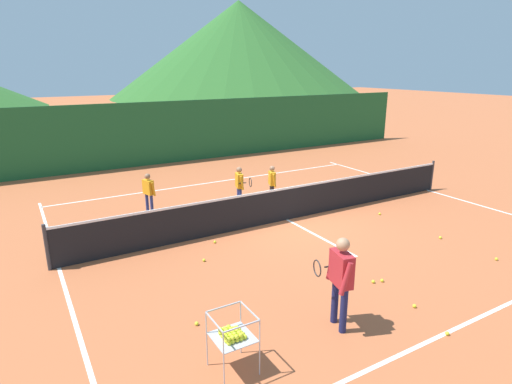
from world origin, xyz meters
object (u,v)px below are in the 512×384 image
student_0 (149,190)px  tennis_ball_9 (373,282)px  instructor (340,275)px  ball_cart (232,335)px  tennis_ball_0 (197,324)px  tennis_ball_10 (447,333)px  tennis_ball_3 (496,259)px  tennis_ball_5 (440,238)px  tennis_ball_8 (382,280)px  tennis_ball_6 (414,306)px  tennis_ball_7 (380,214)px  student_2 (272,181)px  tennis_ball_4 (204,260)px  student_1 (240,183)px  tennis_net (287,203)px  tennis_ball_1 (215,242)px

student_0 → tennis_ball_9: 7.04m
instructor → ball_cart: size_ratio=1.80×
tennis_ball_0 → tennis_ball_10: size_ratio=1.00×
student_0 → tennis_ball_3: (5.86, -7.12, -0.71)m
tennis_ball_5 → tennis_ball_8: bearing=-163.7°
instructor → tennis_ball_8: bearing=21.8°
tennis_ball_6 → tennis_ball_7: 5.12m
ball_cart → tennis_ball_6: size_ratio=13.22×
tennis_ball_3 → tennis_ball_6: same height
instructor → tennis_ball_6: bearing=-9.4°
student_2 → tennis_ball_4: (-3.63, -2.87, -0.70)m
student_1 → tennis_ball_6: size_ratio=18.92×
tennis_net → tennis_ball_7: bearing=-21.7°
tennis_ball_8 → tennis_ball_7: bearing=44.7°
instructor → tennis_ball_0: size_ratio=23.80×
tennis_ball_3 → tennis_ball_4: bearing=150.2°
tennis_ball_1 → tennis_ball_8: (2.12, -3.54, 0.00)m
student_1 → tennis_ball_9: 5.72m
tennis_ball_9 → tennis_ball_10: bearing=-97.0°
tennis_ball_4 → tennis_ball_9: same height
ball_cart → student_1: bearing=61.0°
instructor → student_1: instructor is taller
student_0 → tennis_ball_1: bearing=-76.2°
tennis_ball_0 → tennis_ball_5: size_ratio=1.00×
tennis_ball_5 → tennis_ball_9: (-3.18, -0.82, 0.00)m
student_1 → student_2: student_1 is taller
tennis_ball_4 → tennis_ball_10: bearing=-62.7°
instructor → tennis_ball_3: bearing=1.6°
tennis_ball_9 → tennis_ball_8: bearing=-16.9°
tennis_ball_10 → student_2: bearing=80.1°
ball_cart → tennis_ball_4: size_ratio=13.22×
tennis_ball_7 → student_2: bearing=129.5°
ball_cart → tennis_ball_10: 3.62m
student_0 → tennis_ball_7: bearing=-31.2°
tennis_net → tennis_ball_9: (-0.58, -3.97, -0.47)m
tennis_ball_3 → tennis_ball_5: (-0.01, 1.47, 0.00)m
student_0 → tennis_ball_1: 3.17m
tennis_net → instructor: 5.26m
student_2 → tennis_ball_8: student_2 is taller
tennis_ball_0 → tennis_ball_3: bearing=-9.0°
tennis_ball_0 → tennis_ball_7: bearing=19.8°
student_0 → student_2: bearing=-14.3°
tennis_ball_1 → tennis_ball_9: size_ratio=1.00×
tennis_ball_6 → tennis_ball_10: size_ratio=1.00×
student_0 → tennis_ball_7: student_0 is taller
tennis_ball_0 → tennis_ball_8: size_ratio=1.00×
tennis_ball_5 → tennis_ball_9: bearing=-165.5°
tennis_net → tennis_ball_0: (-4.26, -3.52, -0.47)m
tennis_ball_1 → tennis_ball_6: bearing=-67.2°
student_0 → tennis_ball_9: size_ratio=18.21×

